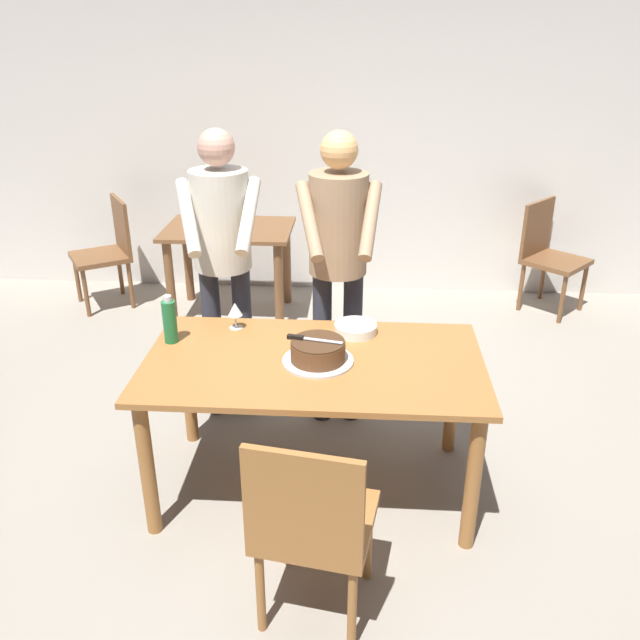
% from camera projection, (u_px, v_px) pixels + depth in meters
% --- Properties ---
extents(ground_plane, '(14.00, 14.00, 0.00)m').
position_uv_depth(ground_plane, '(314.00, 485.00, 3.45)').
color(ground_plane, gray).
extents(back_wall, '(10.00, 0.12, 2.70)m').
position_uv_depth(back_wall, '(339.00, 135.00, 5.50)').
color(back_wall, silver).
rests_on(back_wall, ground_plane).
extents(main_dining_table, '(1.63, 0.90, 0.75)m').
position_uv_depth(main_dining_table, '(314.00, 379.00, 3.18)').
color(main_dining_table, '#9E6633').
rests_on(main_dining_table, ground_plane).
extents(cake_on_platter, '(0.34, 0.34, 0.11)m').
position_uv_depth(cake_on_platter, '(318.00, 352.00, 3.10)').
color(cake_on_platter, silver).
rests_on(cake_on_platter, main_dining_table).
extents(cake_knife, '(0.27, 0.08, 0.02)m').
position_uv_depth(cake_knife, '(303.00, 338.00, 3.09)').
color(cake_knife, silver).
rests_on(cake_knife, cake_on_platter).
extents(plate_stack, '(0.22, 0.22, 0.05)m').
position_uv_depth(plate_stack, '(356.00, 329.00, 3.40)').
color(plate_stack, white).
rests_on(plate_stack, main_dining_table).
extents(wine_glass_near, '(0.08, 0.08, 0.14)m').
position_uv_depth(wine_glass_near, '(235.00, 310.00, 3.42)').
color(wine_glass_near, silver).
rests_on(wine_glass_near, main_dining_table).
extents(water_bottle, '(0.07, 0.07, 0.25)m').
position_uv_depth(water_bottle, '(170.00, 321.00, 3.27)').
color(water_bottle, '#1E6B38').
rests_on(water_bottle, main_dining_table).
extents(person_cutting_cake, '(0.47, 0.56, 1.72)m').
position_uv_depth(person_cutting_cake, '(338.00, 251.00, 3.60)').
color(person_cutting_cake, '#2D2D38').
rests_on(person_cutting_cake, ground_plane).
extents(person_standing_beside, '(0.46, 0.57, 1.72)m').
position_uv_depth(person_standing_beside, '(222.00, 247.00, 3.67)').
color(person_standing_beside, '#2D2D38').
rests_on(person_standing_beside, ground_plane).
extents(chair_near_side, '(0.51, 0.51, 0.90)m').
position_uv_depth(chair_near_side, '(312.00, 523.00, 2.49)').
color(chair_near_side, '#9E6633').
rests_on(chair_near_side, ground_plane).
extents(background_table, '(1.00, 0.70, 0.74)m').
position_uv_depth(background_table, '(229.00, 247.00, 5.23)').
color(background_table, brown).
rests_on(background_table, ground_plane).
extents(background_chair_0, '(0.62, 0.62, 0.90)m').
position_uv_depth(background_chair_0, '(549.00, 252.00, 5.38)').
color(background_chair_0, brown).
rests_on(background_chair_0, ground_plane).
extents(background_chair_1, '(0.61, 0.61, 0.90)m').
position_uv_depth(background_chair_1, '(108.00, 248.00, 5.47)').
color(background_chair_1, brown).
rests_on(background_chair_1, ground_plane).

